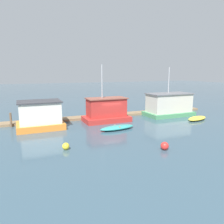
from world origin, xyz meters
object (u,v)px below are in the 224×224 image
at_px(dinghy_yellow, 197,118).
at_px(buoy_yellow, 66,146).
at_px(houseboat_green, 169,105).
at_px(houseboat_orange, 40,116).
at_px(mooring_post_centre, 44,116).
at_px(dinghy_teal, 117,128).
at_px(houseboat_red, 106,111).
at_px(mooring_post_near_right, 11,120).
at_px(buoy_red, 165,146).

relative_size(dinghy_yellow, buoy_yellow, 6.66).
relative_size(houseboat_green, dinghy_yellow, 1.78).
height_order(houseboat_orange, houseboat_green, houseboat_green).
xyz_separation_m(houseboat_green, mooring_post_centre, (-17.39, 1.53, -0.50)).
bearing_deg(buoy_yellow, houseboat_orange, 98.86).
height_order(houseboat_orange, dinghy_teal, houseboat_orange).
relative_size(houseboat_orange, dinghy_yellow, 1.30).
bearing_deg(houseboat_green, buoy_yellow, -153.34).
xyz_separation_m(houseboat_red, mooring_post_centre, (-7.58, 1.48, -0.32)).
xyz_separation_m(houseboat_orange, dinghy_yellow, (19.59, -3.67, -1.24)).
relative_size(houseboat_red, dinghy_teal, 1.66).
distance_m(houseboat_green, mooring_post_centre, 17.46).
relative_size(houseboat_green, dinghy_teal, 1.60).
xyz_separation_m(houseboat_green, dinghy_teal, (-10.24, -4.31, -1.33)).
height_order(dinghy_teal, mooring_post_near_right, mooring_post_near_right).
bearing_deg(mooring_post_near_right, buoy_red, -48.10).
distance_m(houseboat_orange, dinghy_teal, 8.81).
height_order(houseboat_orange, dinghy_yellow, houseboat_orange).
bearing_deg(buoy_yellow, houseboat_green, 26.66).
distance_m(mooring_post_centre, buoy_yellow, 10.00).
relative_size(dinghy_teal, buoy_red, 6.48).
distance_m(dinghy_yellow, mooring_post_centre, 19.77).
bearing_deg(mooring_post_centre, dinghy_teal, -39.26).
height_order(houseboat_red, mooring_post_near_right, houseboat_red).
relative_size(houseboat_green, mooring_post_centre, 3.30).
height_order(buoy_yellow, buoy_red, buoy_red).
relative_size(houseboat_red, houseboat_green, 1.04).
bearing_deg(mooring_post_near_right, houseboat_red, -7.46).
bearing_deg(buoy_yellow, buoy_red, -23.37).
height_order(dinghy_yellow, mooring_post_near_right, mooring_post_near_right).
xyz_separation_m(dinghy_teal, mooring_post_centre, (-7.15, 5.84, 0.82)).
relative_size(houseboat_red, buoy_red, 10.77).
height_order(dinghy_teal, buoy_red, buoy_red).
distance_m(houseboat_orange, mooring_post_near_right, 3.69).
height_order(houseboat_orange, buoy_yellow, houseboat_orange).
height_order(dinghy_teal, mooring_post_centre, mooring_post_centre).
relative_size(buoy_yellow, buoy_red, 0.88).
distance_m(dinghy_teal, buoy_red, 7.40).
height_order(houseboat_green, mooring_post_centre, houseboat_green).
bearing_deg(houseboat_green, dinghy_teal, -157.18).
relative_size(houseboat_red, dinghy_yellow, 1.84).
relative_size(dinghy_yellow, mooring_post_near_right, 2.31).
distance_m(mooring_post_near_right, mooring_post_centre, 3.74).
bearing_deg(houseboat_green, houseboat_orange, -178.80).
bearing_deg(houseboat_orange, buoy_red, -52.24).
bearing_deg(buoy_red, houseboat_red, 92.51).
bearing_deg(houseboat_orange, houseboat_red, 2.95).
xyz_separation_m(houseboat_orange, houseboat_red, (8.22, 0.42, -0.10)).
xyz_separation_m(houseboat_green, dinghy_yellow, (1.56, -4.04, -1.32)).
xyz_separation_m(dinghy_teal, buoy_red, (0.95, -7.34, 0.10)).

